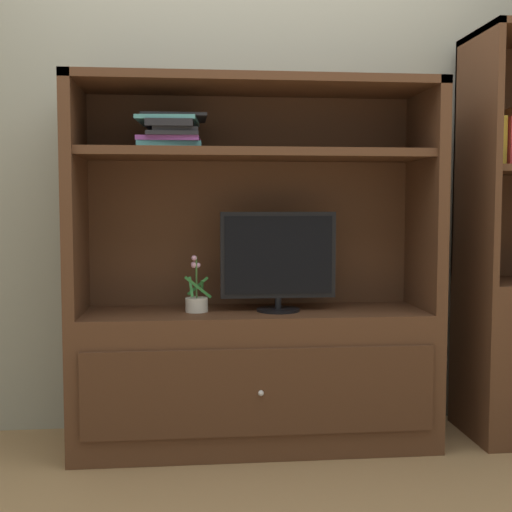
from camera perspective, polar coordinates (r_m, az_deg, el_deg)
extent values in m
plane|color=#99754C|center=(2.82, 0.75, -18.32)|extent=(8.00, 8.00, 0.00)
cube|color=gray|center=(3.36, -0.69, 9.67)|extent=(6.00, 0.10, 2.80)
cube|color=#4C2D1C|center=(3.10, -0.09, -10.24)|extent=(1.61, 0.46, 0.61)
cube|color=#462A19|center=(2.87, 0.39, -11.44)|extent=(1.48, 0.02, 0.37)
sphere|color=silver|center=(2.86, 0.42, -11.52)|extent=(0.02, 0.02, 0.02)
cube|color=#4C2D1C|center=(3.03, -15.04, 4.84)|extent=(0.05, 0.46, 1.02)
cube|color=#4C2D1C|center=(3.18, 14.13, 4.83)|extent=(0.05, 0.46, 1.02)
cube|color=#4C2D1C|center=(3.22, -0.49, 4.95)|extent=(1.61, 0.02, 1.02)
cube|color=#4C2D1C|center=(3.05, -0.10, 14.25)|extent=(1.61, 0.46, 0.04)
cube|color=#4C2D1C|center=(3.01, -0.10, 8.58)|extent=(1.51, 0.42, 0.04)
cylinder|color=black|center=(3.03, 1.88, -4.56)|extent=(0.19, 0.19, 0.01)
cylinder|color=black|center=(3.02, 1.88, -4.00)|extent=(0.03, 0.03, 0.05)
cube|color=black|center=(3.00, 1.89, 0.08)|extent=(0.52, 0.02, 0.38)
cube|color=black|center=(2.98, 1.93, 0.07)|extent=(0.48, 0.00, 0.35)
cylinder|color=beige|center=(3.01, -5.04, -4.13)|extent=(0.10, 0.10, 0.06)
cylinder|color=#3D6B33|center=(2.99, -5.06, -1.79)|extent=(0.01, 0.01, 0.18)
cube|color=#2D7A38|center=(3.00, -4.58, -2.59)|extent=(0.01, 0.10, 0.07)
cube|color=#2D7A38|center=(3.02, -4.94, -2.54)|extent=(0.10, 0.03, 0.09)
cube|color=#2D7A38|center=(2.99, -5.52, -2.61)|extent=(0.02, 0.06, 0.09)
cube|color=#2D7A38|center=(2.98, -4.92, -2.65)|extent=(0.12, 0.04, 0.11)
sphere|color=#DB9EC6|center=(3.00, -4.94, -0.78)|extent=(0.02, 0.02, 0.02)
sphere|color=#DB9EC6|center=(3.00, -5.24, -0.74)|extent=(0.03, 0.03, 0.03)
sphere|color=#DB9EC6|center=(2.98, -5.25, -0.17)|extent=(0.02, 0.02, 0.02)
cube|color=teal|center=(3.00, -7.41, 9.18)|extent=(0.28, 0.28, 0.03)
cube|color=purple|center=(3.00, -7.29, 9.64)|extent=(0.28, 0.32, 0.02)
cube|color=black|center=(3.01, -7.05, 10.00)|extent=(0.22, 0.34, 0.02)
cube|color=black|center=(3.01, -6.89, 10.32)|extent=(0.20, 0.34, 0.02)
cube|color=black|center=(3.00, -7.20, 10.82)|extent=(0.21, 0.34, 0.03)
cube|color=teal|center=(3.00, -7.44, 11.27)|extent=(0.27, 0.33, 0.02)
cube|color=black|center=(3.01, -6.95, 11.54)|extent=(0.28, 0.28, 0.01)
cube|color=#4C2D1C|center=(3.27, 18.14, 7.95)|extent=(0.03, 0.46, 1.14)
cube|color=#4C2D1C|center=(3.57, 20.13, 7.58)|extent=(0.50, 0.02, 1.14)
cube|color=teal|center=(3.30, 19.11, 8.86)|extent=(0.02, 0.17, 0.19)
cube|color=gold|center=(3.32, 19.70, 9.08)|extent=(0.04, 0.13, 0.22)
cube|color=red|center=(3.33, 20.34, 8.98)|extent=(0.04, 0.18, 0.22)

